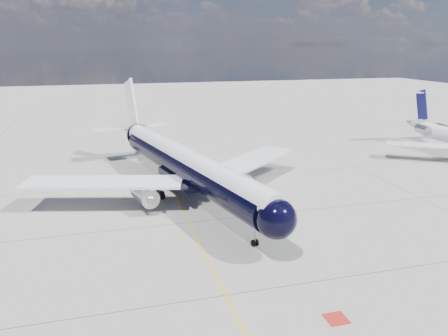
{
  "coord_description": "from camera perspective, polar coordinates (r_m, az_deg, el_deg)",
  "views": [
    {
      "loc": [
        -8.09,
        -33.87,
        18.85
      ],
      "look_at": [
        5.8,
        16.54,
        4.0
      ],
      "focal_mm": 35.0,
      "sensor_mm": 36.0,
      "label": 1
    }
  ],
  "objects": [
    {
      "name": "taxiway_centerline",
      "position": [
        62.34,
        -7.23,
        -1.87
      ],
      "size": [
        0.16,
        160.0,
        0.01
      ],
      "primitive_type": "cube",
      "color": "gold",
      "rests_on": "ground"
    },
    {
      "name": "main_airliner",
      "position": [
        55.96,
        -5.44,
        0.65
      ],
      "size": [
        37.86,
        46.79,
        13.68
      ],
      "rotation": [
        0.0,
        0.0,
        0.23
      ],
      "color": "black",
      "rests_on": "ground"
    },
    {
      "name": "red_marking",
      "position": [
        33.86,
        14.45,
        -18.53
      ],
      "size": [
        1.6,
        1.6,
        0.01
      ],
      "primitive_type": "cube",
      "color": "maroon",
      "rests_on": "ground"
    },
    {
      "name": "ground",
      "position": [
        67.08,
        -7.86,
        -0.62
      ],
      "size": [
        320.0,
        320.0,
        0.0
      ],
      "primitive_type": "plane",
      "color": "gray",
      "rests_on": "ground"
    }
  ]
}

